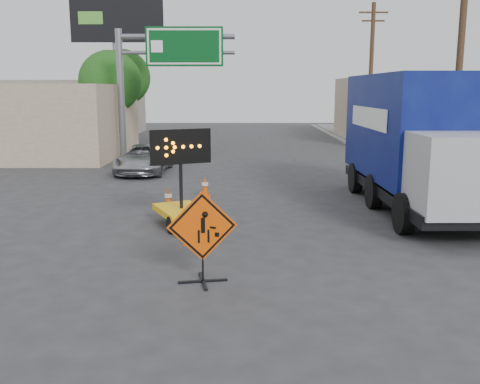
{
  "coord_description": "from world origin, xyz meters",
  "views": [
    {
      "loc": [
        -0.12,
        -10.51,
        3.75
      ],
      "look_at": [
        -0.17,
        2.18,
        1.3
      ],
      "focal_mm": 40.0,
      "sensor_mm": 36.0,
      "label": 1
    }
  ],
  "objects_px": {
    "construction_sign": "(202,235)",
    "arrow_board": "(181,205)",
    "box_truck": "(416,149)",
    "pickup_truck": "(144,159)"
  },
  "relations": [
    {
      "from": "construction_sign",
      "to": "arrow_board",
      "type": "distance_m",
      "value": 4.51
    },
    {
      "from": "construction_sign",
      "to": "arrow_board",
      "type": "height_order",
      "value": "arrow_board"
    },
    {
      "from": "construction_sign",
      "to": "pickup_truck",
      "type": "height_order",
      "value": "construction_sign"
    },
    {
      "from": "pickup_truck",
      "to": "box_truck",
      "type": "bearing_deg",
      "value": -35.0
    },
    {
      "from": "construction_sign",
      "to": "box_truck",
      "type": "height_order",
      "value": "box_truck"
    },
    {
      "from": "construction_sign",
      "to": "arrow_board",
      "type": "xyz_separation_m",
      "value": [
        -0.91,
        4.4,
        -0.35
      ]
    },
    {
      "from": "construction_sign",
      "to": "pickup_truck",
      "type": "relative_size",
      "value": 0.4
    },
    {
      "from": "construction_sign",
      "to": "pickup_truck",
      "type": "bearing_deg",
      "value": 93.86
    },
    {
      "from": "pickup_truck",
      "to": "box_truck",
      "type": "xyz_separation_m",
      "value": [
        9.91,
        -7.4,
        1.28
      ]
    },
    {
      "from": "box_truck",
      "to": "pickup_truck",
      "type": "bearing_deg",
      "value": 142.47
    }
  ]
}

